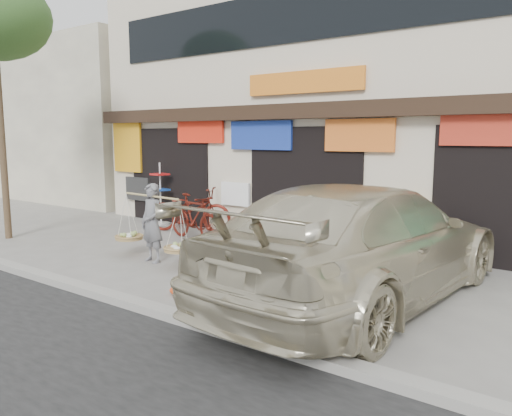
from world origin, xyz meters
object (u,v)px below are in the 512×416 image
Objects in this scene: street_vendor at (152,226)px; bike_0 at (189,210)px; suv at (363,242)px; bike_2 at (293,226)px; display_rack at (161,200)px; bike_1 at (194,217)px.

bike_0 is (-1.64, 2.75, -0.13)m from street_vendor.
bike_2 is at bearing -36.70° from suv.
suv is 3.61× the size of display_rack.
bike_0 is at bearing -12.74° from display_rack.
display_rack is at bearing 69.86° from bike_2.
bike_0 reaches higher than bike_1.
street_vendor is 4.35m from display_rack.
bike_0 is 1.27× the size of display_rack.
bike_0 is 1.20× the size of bike_1.
bike_1 is at bearing -155.49° from bike_0.
bike_0 is at bearing 126.14° from street_vendor.
suv is (4.32, 0.30, 0.18)m from street_vendor.
street_vendor reaches higher than bike_1.
bike_1 is at bearing -14.79° from suv.
bike_0 reaches higher than bike_2.
bike_1 is 0.29× the size of suv.
bike_1 is 2.50m from bike_2.
street_vendor is 0.98× the size of bike_0.
bike_2 is 4.74m from display_rack.
bike_0 is 1.47m from display_rack.
suv is 7.90m from display_rack.
bike_1 is at bearing -24.64° from display_rack.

